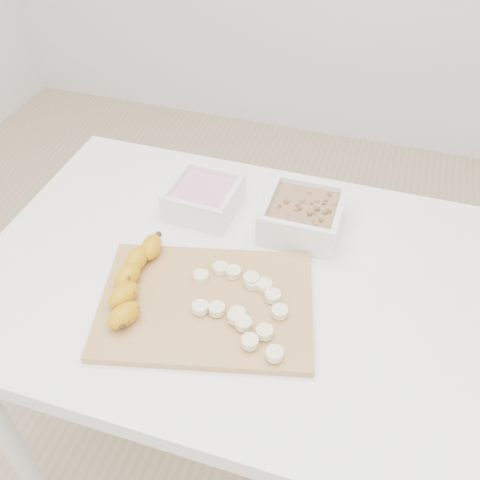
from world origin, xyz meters
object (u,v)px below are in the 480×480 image
(bowl_granola, at_px, (303,215))
(banana, at_px, (134,281))
(bowl_yogurt, at_px, (204,197))
(table, at_px, (236,305))
(cutting_board, at_px, (206,304))

(bowl_granola, distance_m, banana, 0.37)
(bowl_yogurt, xyz_separation_m, banana, (-0.04, -0.26, 0.00))
(bowl_granola, bearing_deg, banana, -133.61)
(table, bearing_deg, banana, -146.99)
(bowl_yogurt, bearing_deg, banana, -98.09)
(table, distance_m, bowl_yogurt, 0.24)
(bowl_granola, height_order, cutting_board, bowl_granola)
(cutting_board, bearing_deg, bowl_yogurt, 110.96)
(bowl_yogurt, bearing_deg, bowl_granola, 0.33)
(table, xyz_separation_m, bowl_yogurt, (-0.12, 0.16, 0.13))
(bowl_yogurt, xyz_separation_m, cutting_board, (0.10, -0.26, -0.03))
(bowl_granola, xyz_separation_m, cutting_board, (-0.12, -0.26, -0.03))
(cutting_board, bearing_deg, bowl_granola, 65.39)
(table, distance_m, bowl_granola, 0.23)
(bowl_granola, bearing_deg, cutting_board, -114.61)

